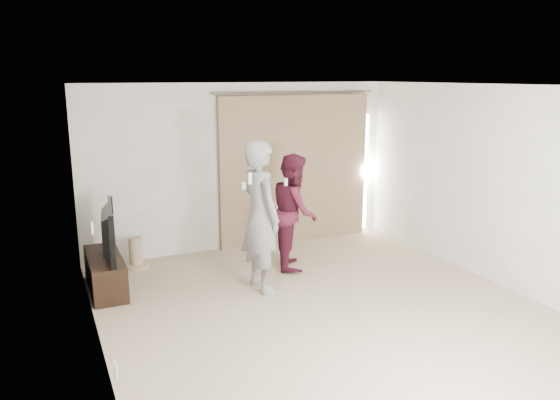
% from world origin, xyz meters
% --- Properties ---
extents(floor, '(5.50, 5.50, 0.00)m').
position_xyz_m(floor, '(0.00, 0.00, 0.00)').
color(floor, tan).
rests_on(floor, ground).
extents(wall_back, '(5.00, 0.04, 2.60)m').
position_xyz_m(wall_back, '(0.00, 2.75, 1.30)').
color(wall_back, white).
rests_on(wall_back, ground).
extents(wall_left, '(0.04, 5.50, 2.60)m').
position_xyz_m(wall_left, '(-2.50, -0.00, 1.30)').
color(wall_left, white).
rests_on(wall_left, ground).
extents(ceiling, '(5.00, 5.50, 0.01)m').
position_xyz_m(ceiling, '(0.00, 0.00, 2.60)').
color(ceiling, white).
rests_on(ceiling, wall_back).
extents(curtain, '(2.80, 0.11, 2.46)m').
position_xyz_m(curtain, '(0.91, 2.68, 1.20)').
color(curtain, '#987A5D').
rests_on(curtain, ground).
extents(tv_console, '(0.41, 1.19, 0.46)m').
position_xyz_m(tv_console, '(-2.27, 1.72, 0.23)').
color(tv_console, black).
rests_on(tv_console, ground).
extents(tv, '(0.29, 1.16, 0.66)m').
position_xyz_m(tv, '(-2.27, 1.72, 0.79)').
color(tv, black).
rests_on(tv, tv_console).
extents(scratching_post, '(0.34, 0.34, 0.45)m').
position_xyz_m(scratching_post, '(-1.76, 2.40, 0.18)').
color(scratching_post, tan).
rests_on(scratching_post, ground).
extents(person_man, '(0.54, 0.75, 1.94)m').
position_xyz_m(person_man, '(-0.41, 0.96, 0.97)').
color(person_man, gray).
rests_on(person_man, ground).
extents(person_woman, '(0.87, 0.97, 1.64)m').
position_xyz_m(person_woman, '(0.34, 1.54, 0.82)').
color(person_woman, '#521729').
rests_on(person_woman, ground).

